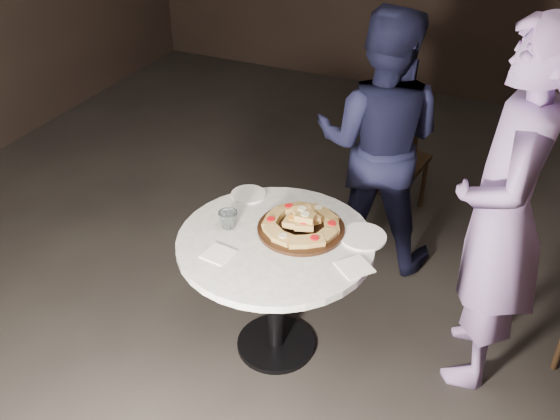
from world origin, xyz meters
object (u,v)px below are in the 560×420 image
table (276,261)px  diner_teal (503,216)px  focaccia_pile (302,222)px  diner_navy (379,142)px  chair_far (392,158)px  serving_board (301,229)px  water_glass (228,220)px

table → diner_teal: (0.93, 0.31, 0.32)m
focaccia_pile → diner_navy: size_ratio=0.24×
chair_far → diner_navy: (0.01, -0.43, 0.32)m
diner_teal → diner_navy: bearing=-137.3°
chair_far → table: bearing=90.1°
focaccia_pile → serving_board: bearing=-149.7°
table → diner_navy: (0.19, 0.97, 0.21)m
chair_far → diner_teal: bearing=132.0°
focaccia_pile → diner_teal: diner_teal is taller
serving_board → water_glass: water_glass is taller
serving_board → chair_far: chair_far is taller
serving_board → diner_navy: diner_navy is taller
serving_board → water_glass: size_ratio=4.50×
diner_teal → serving_board: bearing=-82.4°
serving_board → diner_teal: 0.89m
table → water_glass: 0.30m
focaccia_pile → water_glass: bearing=-159.7°
table → diner_teal: 1.03m
diner_navy → diner_teal: bearing=132.3°
table → diner_teal: diner_teal is taller
serving_board → focaccia_pile: bearing=30.3°
serving_board → diner_navy: size_ratio=0.27×
water_glass → table: bearing=1.4°
serving_board → diner_navy: (0.11, 0.86, 0.07)m
serving_board → focaccia_pile: size_ratio=1.12×
focaccia_pile → diner_navy: bearing=83.0°
table → serving_board: 0.19m
diner_teal → focaccia_pile: bearing=-82.5°
chair_far → water_glass: bearing=80.8°
table → water_glass: size_ratio=10.97×
focaccia_pile → chair_far: (0.09, 1.29, -0.29)m
diner_navy → diner_teal: size_ratio=0.87×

